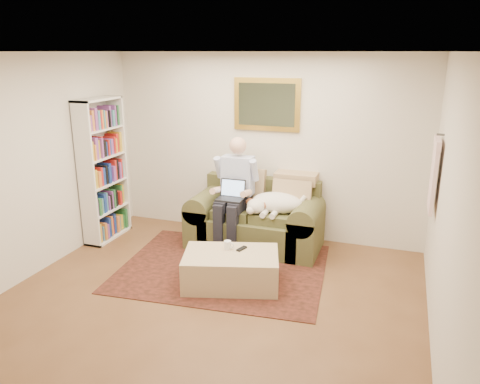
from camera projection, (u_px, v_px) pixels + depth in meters
The scene contains 12 objects.
room_shell at pixel (205, 187), 4.68m from camera, with size 4.51×5.00×2.61m.
rug at pixel (223, 268), 5.85m from camera, with size 2.49×1.99×0.01m, color black.
sofa at pixel (256, 224), 6.46m from camera, with size 1.79×0.91×1.07m.
seated_man at pixel (233, 195), 6.27m from camera, with size 0.59×0.84×1.51m, color #8C97D8, non-canonical shape.
laptop at pixel (231, 194), 6.20m from camera, with size 0.35×0.28×0.25m.
sleeping_dog at pixel (277, 203), 6.17m from camera, with size 0.74×0.46×0.27m, color white, non-canonical shape.
ottoman at pixel (231, 269), 5.38m from camera, with size 1.07×0.68×0.39m, color tan.
coffee_mug at pixel (228, 245), 5.44m from camera, with size 0.08×0.08×0.10m, color white.
tv_remote at pixel (242, 249), 5.44m from camera, with size 0.05×0.15×0.02m, color black.
bookshelf at pixel (103, 170), 6.56m from camera, with size 0.28×0.80×2.00m, color white, non-canonical shape.
wall_mirror at pixel (267, 105), 6.42m from camera, with size 0.94×0.04×0.72m.
hanging_shirt at pixel (434, 171), 5.11m from camera, with size 0.06×0.52×0.90m, color #FED1D6, non-canonical shape.
Camera 1 is at (1.82, -3.78, 2.60)m, focal length 35.00 mm.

